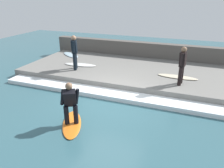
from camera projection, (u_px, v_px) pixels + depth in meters
ground_plane at (109, 104)px, 8.16m from camera, size 28.00×28.00×0.00m
concrete_ledge at (133, 72)px, 10.89m from camera, size 4.40×10.79×0.38m
back_wall at (144, 53)px, 12.84m from camera, size 0.50×11.33×1.22m
wave_foam_crest at (115, 95)px, 8.69m from camera, size 0.77×10.25×0.17m
surfboard_riding at (72, 124)px, 6.86m from camera, size 1.69×1.24×0.06m
surfer_riding at (70, 102)px, 6.56m from camera, size 0.54×0.57×1.37m
surfer_waiting_near at (182, 64)px, 8.63m from camera, size 0.52×0.29×1.55m
surfboard_waiting_near at (177, 77)px, 9.67m from camera, size 0.55×1.76×0.06m
surfer_waiting_far at (74, 51)px, 10.40m from camera, size 0.53×0.39×1.64m
surfboard_waiting_far at (80, 65)px, 11.32m from camera, size 0.70×1.75×0.06m
surfboard_spare at (71, 55)px, 13.15m from camera, size 1.37×1.64×0.06m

